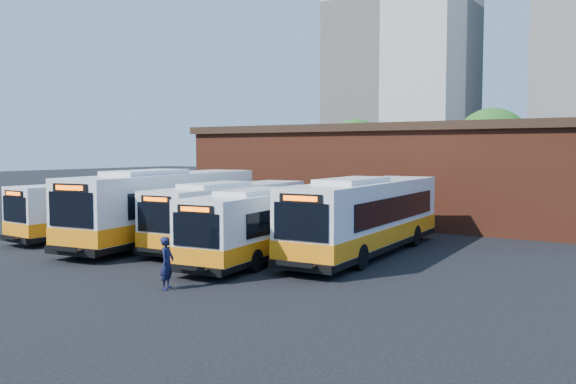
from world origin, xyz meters
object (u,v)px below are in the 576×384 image
Objects in this scene: bus_west at (167,209)px; bus_mideast at (268,226)px; transit_worker at (167,263)px; bus_midwest at (231,216)px; bus_farwest at (109,210)px; bus_east at (366,219)px.

bus_west is 1.21× the size of bus_mideast.
bus_west reaches higher than transit_worker.
bus_midwest is at bearing 9.47° from bus_west.
transit_worker is (0.62, -6.93, -0.51)m from bus_mideast.
bus_farwest is 6.40× the size of transit_worker.
bus_east reaches higher than bus_midwest.
bus_farwest reaches higher than bus_mideast.
bus_farwest is 1.00× the size of bus_mideast.
bus_farwest is at bearing 172.09° from bus_west.
transit_worker is (-2.61, -10.09, -0.70)m from bus_east.
bus_midwest is at bearing 4.47° from transit_worker.
bus_west is 10.58m from bus_east.
bus_west is 11.09m from transit_worker.
bus_west reaches higher than bus_midwest.
bus_east is 10.45m from transit_worker.
bus_farwest is 0.83× the size of bus_west.
bus_east reaches higher than bus_mideast.
bus_mideast is (3.70, -2.03, -0.03)m from bus_midwest.
bus_midwest reaches higher than bus_farwest.
bus_mideast is (11.54, -0.97, -0.01)m from bus_farwest.
bus_east is (6.93, 1.13, 0.16)m from bus_midwest.
bus_east is 7.23× the size of transit_worker.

